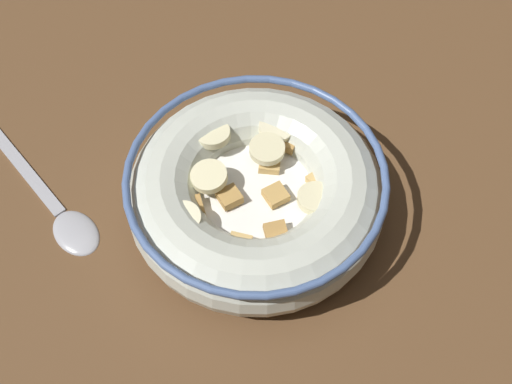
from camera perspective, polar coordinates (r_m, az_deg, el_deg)
The scene contains 3 objects.
ground_plane at distance 52.62cm, azimuth 0.00°, elevation -2.35°, with size 136.28×136.28×2.00cm, color brown.
cereal_bowl at distance 49.27cm, azimuth -0.01°, elevation -0.03°, with size 19.41×19.41×5.48cm.
spoon at distance 53.61cm, azimuth -16.69°, elevation -1.72°, with size 3.33×16.36×0.80cm.
Camera 1 is at (16.42, 20.81, 44.45)cm, focal length 45.92 mm.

